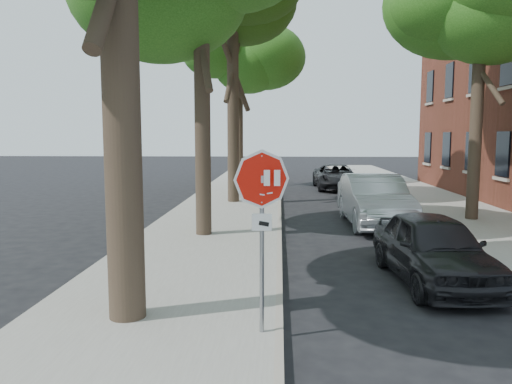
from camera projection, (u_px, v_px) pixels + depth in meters
The scene contains 12 objects.
ground at pixel (311, 341), 7.13m from camera, with size 120.00×120.00×0.00m, color black.
sidewalk_left at pixel (226, 210), 19.15m from camera, with size 4.00×55.00×0.12m, color gray.
sidewalk_right at pixel (451, 211), 18.75m from camera, with size 4.00×55.00×0.12m, color gray.
curb_left at pixel (279, 210), 19.05m from camera, with size 0.12×55.00×0.13m, color #9E9384.
curb_right at pixel (396, 211), 18.84m from camera, with size 0.12×55.00×0.13m, color #9E9384.
stop_sign at pixel (262, 206), 6.91m from camera, with size 0.76×0.34×2.61m.
tree_mid_b at pixel (232, 10), 20.34m from camera, with size 5.88×5.46×10.36m.
tree_far at pixel (239, 56), 27.38m from camera, with size 5.29×4.91×9.33m.
tree_right at pixel (480, 1), 16.05m from camera, with size 5.29×4.91×9.33m.
car_a at pixel (433, 248), 9.87m from camera, with size 1.63×4.06×1.38m, color black.
car_b at pixel (374, 200), 16.09m from camera, with size 1.74×4.98×1.64m, color #A5A9AD.
car_d at pixel (336, 177), 26.76m from camera, with size 2.21×4.80×1.33m, color black.
Camera 1 is at (-0.46, -6.87, 2.93)m, focal length 35.00 mm.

